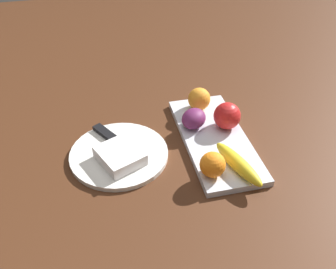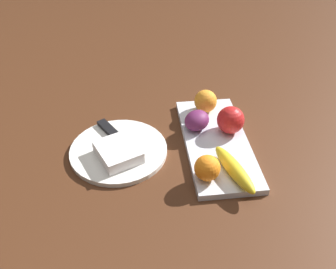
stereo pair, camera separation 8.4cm
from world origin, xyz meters
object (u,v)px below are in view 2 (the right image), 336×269
Objects in this scene: banana at (234,169)px; orange_near_apple at (207,168)px; orange_near_banana at (206,101)px; apple at (231,120)px; knife at (112,133)px; fruit_tray at (216,143)px; folded_napkin at (118,152)px; grape_bunch at (197,120)px; dinner_plate at (119,151)px.

orange_near_apple reaches higher than banana.
orange_near_banana reaches higher than orange_near_apple.
apple is 1.13× the size of orange_near_banana.
knife is (-0.19, -0.28, -0.02)m from banana.
fruit_tray is 0.26m from folded_napkin.
apple is at bearing 75.14° from grape_bunch.
banana is (0.16, -0.03, -0.02)m from apple.
fruit_tray is 0.25m from dinner_plate.
dinner_plate is at bearing -83.48° from apple.
banana is 0.34m from knife.
orange_near_apple is 0.27m from orange_near_banana.
fruit_tray is 0.15m from orange_near_apple.
banana is 1.01× the size of knife.
grape_bunch is at bearing -142.62° from fruit_tray.
folded_napkin reaches higher than dinner_plate.
apple reaches higher than banana.
folded_napkin is at bearing -126.75° from banana.
grape_bunch is 0.44× the size of knife.
banana is (0.13, 0.01, 0.03)m from fruit_tray.
orange_near_apple is at bearing -104.33° from banana.
fruit_tray reaches higher than dinner_plate.
grape_bunch reaches higher than fruit_tray.
fruit_tray is 5.11× the size of grape_bunch.
orange_near_banana is (-0.26, -0.02, 0.01)m from banana.
banana is 0.30m from dinner_plate.
fruit_tray is 2.22× the size of banana.
orange_near_apple is (0.16, -0.09, -0.01)m from apple.
apple is at bearing 25.00° from orange_near_banana.
grape_bunch is 0.23m from knife.
orange_near_apple is at bearing -2.89° from grape_bunch.
folded_napkin is (-0.10, -0.27, -0.01)m from banana.
folded_napkin is at bearing -116.38° from orange_near_apple.
orange_near_apple is at bearing -21.87° from fruit_tray.
orange_near_apple is at bearing -29.84° from apple.
fruit_tray is 0.14m from orange_near_banana.
knife is (0.07, -0.27, -0.03)m from orange_near_banana.
grape_bunch is at bearing -104.86° from apple.
folded_napkin reaches higher than knife.
grape_bunch reaches higher than banana.
apple is 0.43× the size of banana.
orange_near_apple is at bearing 17.93° from knife.
banana reaches higher than dinner_plate.
fruit_tray is 1.50× the size of dinner_plate.
orange_near_banana is 0.30m from folded_napkin.
grape_bunch is at bearing 104.96° from dinner_plate.
grape_bunch is 0.23m from folded_napkin.
folded_napkin is (0.09, -0.21, -0.01)m from grape_bunch.
orange_near_apple is (0.13, -0.05, 0.04)m from fruit_tray.
grape_bunch reaches higher than folded_napkin.
banana is 0.26m from orange_near_banana.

